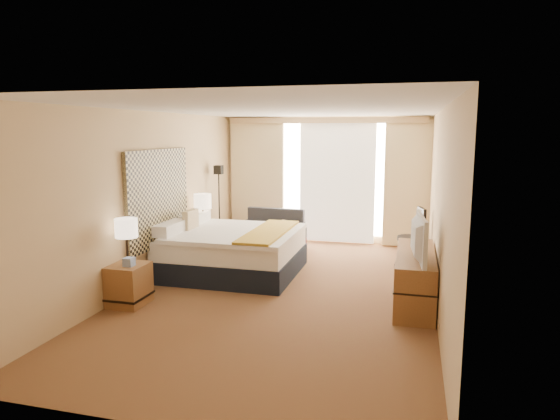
% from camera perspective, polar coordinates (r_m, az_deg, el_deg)
% --- Properties ---
extents(floor, '(4.20, 7.00, 0.02)m').
position_cam_1_polar(floor, '(7.34, 0.41, -9.31)').
color(floor, '#581B19').
rests_on(floor, ground).
extents(ceiling, '(4.20, 7.00, 0.02)m').
position_cam_1_polar(ceiling, '(6.97, 0.43, 11.42)').
color(ceiling, silver).
rests_on(ceiling, wall_back).
extents(wall_back, '(4.20, 0.02, 2.60)m').
position_cam_1_polar(wall_back, '(10.44, 5.23, 3.44)').
color(wall_back, '#D8B383').
rests_on(wall_back, ground).
extents(wall_front, '(4.20, 0.02, 2.60)m').
position_cam_1_polar(wall_front, '(3.82, -12.92, -6.53)').
color(wall_front, '#D8B383').
rests_on(wall_front, ground).
extents(wall_left, '(0.02, 7.00, 2.60)m').
position_cam_1_polar(wall_left, '(7.82, -14.65, 1.33)').
color(wall_left, '#D8B383').
rests_on(wall_left, ground).
extents(wall_right, '(0.02, 7.00, 2.60)m').
position_cam_1_polar(wall_right, '(6.83, 17.75, 0.10)').
color(wall_right, '#D8B383').
rests_on(wall_right, ground).
extents(headboard, '(0.06, 1.85, 1.50)m').
position_cam_1_polar(headboard, '(7.98, -13.69, 1.36)').
color(headboard, black).
rests_on(headboard, wall_left).
extents(nightstand_left, '(0.45, 0.52, 0.55)m').
position_cam_1_polar(nightstand_left, '(7.04, -16.89, -8.16)').
color(nightstand_left, brown).
rests_on(nightstand_left, floor).
extents(nightstand_right, '(0.45, 0.52, 0.55)m').
position_cam_1_polar(nightstand_right, '(9.18, -8.69, -3.88)').
color(nightstand_right, brown).
rests_on(nightstand_right, floor).
extents(media_dresser, '(0.50, 1.80, 0.70)m').
position_cam_1_polar(media_dresser, '(7.02, 15.15, -7.49)').
color(media_dresser, brown).
rests_on(media_dresser, floor).
extents(window, '(2.30, 0.02, 2.30)m').
position_cam_1_polar(window, '(10.37, 6.57, 3.49)').
color(window, white).
rests_on(window, wall_back).
extents(curtains, '(4.12, 0.19, 2.56)m').
position_cam_1_polar(curtains, '(10.32, 5.12, 3.98)').
color(curtains, beige).
rests_on(curtains, floor).
extents(bed, '(2.09, 1.91, 1.02)m').
position_cam_1_polar(bed, '(8.21, -5.52, -4.66)').
color(bed, black).
rests_on(bed, floor).
extents(loveseat, '(1.30, 0.75, 0.78)m').
position_cam_1_polar(loveseat, '(9.81, -0.90, -3.04)').
color(loveseat, maroon).
rests_on(loveseat, floor).
extents(floor_lamp, '(0.21, 0.21, 1.65)m').
position_cam_1_polar(floor_lamp, '(9.81, -6.99, 2.27)').
color(floor_lamp, black).
rests_on(floor_lamp, floor).
extents(desk_chair, '(0.49, 0.49, 1.02)m').
position_cam_1_polar(desk_chair, '(8.87, 14.99, -3.37)').
color(desk_chair, black).
rests_on(desk_chair, floor).
extents(lamp_left, '(0.30, 0.30, 0.62)m').
position_cam_1_polar(lamp_left, '(6.87, -17.17, -2.09)').
color(lamp_left, black).
rests_on(lamp_left, nightstand_left).
extents(lamp_right, '(0.31, 0.31, 0.65)m').
position_cam_1_polar(lamp_right, '(9.00, -8.84, 0.90)').
color(lamp_right, black).
rests_on(lamp_right, nightstand_right).
extents(tissue_box, '(0.13, 0.13, 0.11)m').
position_cam_1_polar(tissue_box, '(6.88, -16.87, -5.70)').
color(tissue_box, '#8AA3D6').
rests_on(tissue_box, nightstand_left).
extents(telephone, '(0.20, 0.18, 0.06)m').
position_cam_1_polar(telephone, '(9.22, -7.92, -1.85)').
color(telephone, black).
rests_on(telephone, nightstand_right).
extents(television, '(0.21, 1.00, 0.57)m').
position_cam_1_polar(television, '(6.47, 14.95, -3.07)').
color(television, black).
rests_on(television, media_dresser).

